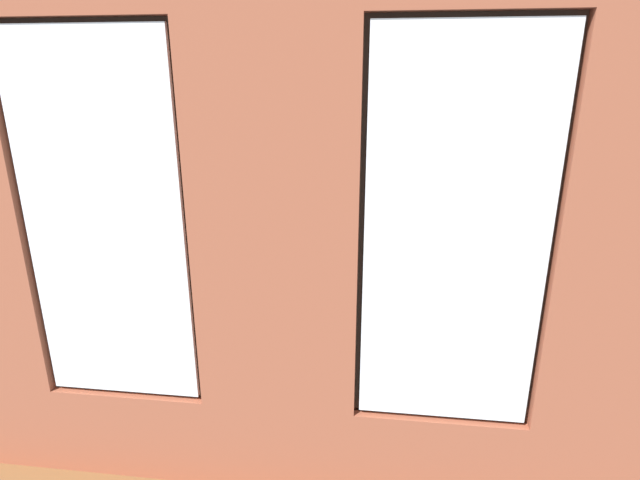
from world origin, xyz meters
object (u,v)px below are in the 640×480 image
(remote_gray, at_px, (329,268))
(potted_plant_corner_near_left, at_px, (524,229))
(remote_silver, at_px, (323,264))
(potted_plant_between_couches, at_px, (393,367))
(potted_plant_by_left_couch, at_px, (500,253))
(remote_black, at_px, (291,267))
(couch_left, at_px, (568,306))
(media_console, at_px, (103,265))
(coffee_table, at_px, (323,269))
(cup_ceramic, at_px, (352,258))
(tv_flatscreen, at_px, (96,219))
(potted_plant_mid_room_small, at_px, (375,247))
(couch_by_window, at_px, (219,376))
(potted_plant_near_tv, at_px, (102,279))

(remote_gray, xyz_separation_m, potted_plant_corner_near_left, (-2.65, -1.85, 0.02))
(remote_silver, height_order, potted_plant_between_couches, potted_plant_between_couches)
(remote_gray, xyz_separation_m, potted_plant_by_left_couch, (-2.10, -0.79, 0.01))
(remote_black, distance_m, potted_plant_corner_near_left, 3.62)
(couch_left, xyz_separation_m, media_console, (5.39, -0.59, -0.04))
(couch_left, xyz_separation_m, remote_black, (2.96, -0.52, 0.09))
(coffee_table, height_order, cup_ceramic, cup_ceramic)
(cup_ceramic, xyz_separation_m, remote_black, (0.70, 0.27, -0.04))
(potted_plant_between_couches, bearing_deg, couch_left, -138.11)
(remote_gray, bearing_deg, potted_plant_corner_near_left, -105.88)
(remote_silver, bearing_deg, potted_plant_by_left_couch, 138.91)
(remote_gray, bearing_deg, couch_left, -152.55)
(remote_gray, relative_size, tv_flatscreen, 0.18)
(remote_gray, bearing_deg, remote_silver, -14.73)
(couch_left, xyz_separation_m, coffee_table, (2.60, -0.65, 0.03))
(remote_silver, xyz_separation_m, potted_plant_mid_room_small, (-0.61, -0.76, -0.01))
(coffee_table, relative_size, potted_plant_corner_near_left, 1.75)
(remote_black, height_order, tv_flatscreen, tv_flatscreen)
(coffee_table, relative_size, potted_plant_by_left_couch, 1.97)
(remote_gray, height_order, potted_plant_by_left_couch, potted_plant_by_left_couch)
(tv_flatscreen, bearing_deg, potted_plant_by_left_couch, -171.89)
(media_console, relative_size, potted_plant_corner_near_left, 1.38)
(coffee_table, bearing_deg, media_console, 1.08)
(remote_black, height_order, media_console, media_console)
(remote_black, bearing_deg, media_console, 30.12)
(couch_by_window, xyz_separation_m, tv_flatscreen, (2.25, -2.25, 0.56))
(tv_flatscreen, relative_size, potted_plant_corner_near_left, 1.35)
(tv_flatscreen, xyz_separation_m, potted_plant_corner_near_left, (-5.54, -1.78, -0.45))
(remote_black, bearing_deg, potted_plant_near_tv, 56.54)
(cup_ceramic, height_order, remote_gray, cup_ceramic)
(potted_plant_corner_near_left, bearing_deg, remote_gray, 34.95)
(potted_plant_between_couches, bearing_deg, cup_ceramic, -78.98)
(remote_gray, bearing_deg, tv_flatscreen, 37.67)
(remote_silver, bearing_deg, couch_by_window, 18.95)
(potted_plant_by_left_couch, bearing_deg, couch_by_window, 47.28)
(potted_plant_by_left_couch, height_order, potted_plant_corner_near_left, potted_plant_corner_near_left)
(remote_gray, height_order, potted_plant_between_couches, potted_plant_between_couches)
(media_console, distance_m, potted_plant_corner_near_left, 5.82)
(couch_left, distance_m, coffee_table, 2.67)
(tv_flatscreen, bearing_deg, remote_black, 178.21)
(remote_gray, xyz_separation_m, potted_plant_between_couches, (-0.71, 2.13, 0.07))
(remote_black, xyz_separation_m, potted_plant_between_couches, (-1.17, 2.13, 0.07))
(potted_plant_between_couches, bearing_deg, potted_plant_near_tv, -22.64)
(tv_flatscreen, height_order, potted_plant_between_couches, tv_flatscreen)
(couch_by_window, distance_m, couch_left, 3.55)
(potted_plant_near_tv, bearing_deg, potted_plant_corner_near_left, -151.42)
(remote_silver, bearing_deg, cup_ceramic, 145.74)
(remote_gray, relative_size, remote_silver, 1.00)
(remote_black, distance_m, media_console, 2.43)
(couch_by_window, relative_size, remote_gray, 10.52)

